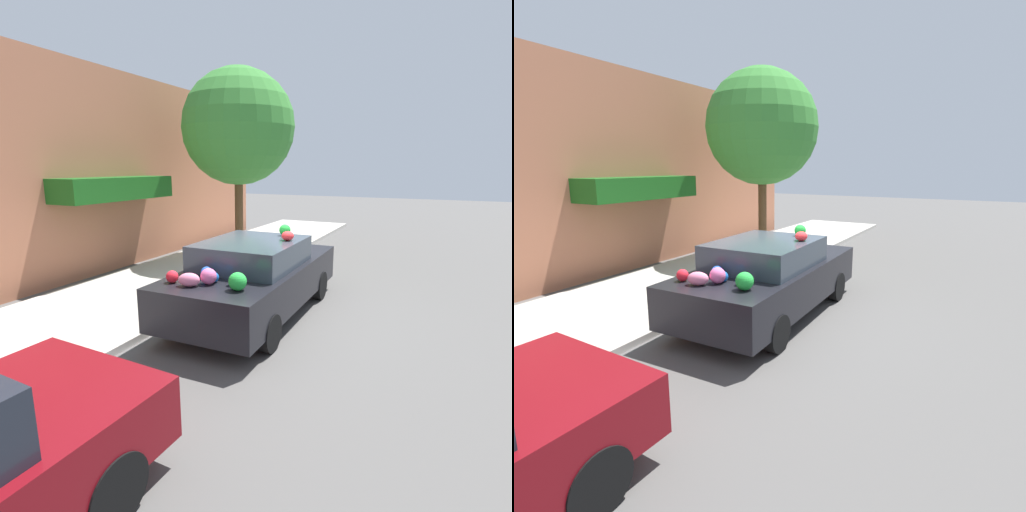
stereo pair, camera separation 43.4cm
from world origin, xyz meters
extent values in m
plane|color=#565451|center=(0.00, 0.00, 0.00)|extent=(60.00, 60.00, 0.00)
cube|color=#B2ADA3|center=(0.00, 2.70, 0.06)|extent=(24.00, 3.20, 0.11)
cube|color=#B26B4C|center=(0.00, 4.95, 2.55)|extent=(18.00, 0.30, 5.11)
cube|color=#195919|center=(1.10, 4.35, 2.18)|extent=(3.27, 0.90, 0.55)
cylinder|color=brown|center=(3.81, 2.36, 1.39)|extent=(0.24, 0.24, 2.55)
sphere|color=#388433|center=(3.81, 2.36, 3.76)|extent=(3.15, 3.15, 3.15)
cylinder|color=gold|center=(1.16, 1.77, 0.39)|extent=(0.20, 0.20, 0.55)
sphere|color=gold|center=(1.16, 1.77, 0.72)|extent=(0.18, 0.18, 0.18)
cube|color=black|center=(0.00, -0.02, 0.64)|extent=(4.35, 1.89, 0.69)
cube|color=#333D47|center=(-0.17, -0.03, 1.20)|extent=(1.97, 1.63, 0.45)
cylinder|color=black|center=(1.33, 0.83, 0.29)|extent=(0.59, 0.19, 0.58)
cylinder|color=black|center=(1.35, -0.84, 0.29)|extent=(0.59, 0.19, 0.58)
cylinder|color=black|center=(-1.35, 0.79, 0.29)|extent=(0.59, 0.19, 0.58)
cylinder|color=black|center=(-1.33, -0.88, 0.29)|extent=(0.59, 0.19, 0.58)
sphere|color=blue|center=(0.97, -0.04, 1.06)|extent=(0.21, 0.21, 0.17)
ellipsoid|color=pink|center=(-1.73, 0.24, 1.08)|extent=(0.31, 0.37, 0.20)
sphere|color=green|center=(0.56, -0.36, 1.54)|extent=(0.30, 0.30, 0.22)
sphere|color=red|center=(-1.68, 0.58, 1.07)|extent=(0.24, 0.24, 0.19)
ellipsoid|color=white|center=(1.12, 0.10, 1.12)|extent=(0.32, 0.32, 0.28)
sphere|color=white|center=(1.17, 0.63, 1.14)|extent=(0.39, 0.39, 0.33)
sphere|color=blue|center=(-1.27, 0.23, 1.08)|extent=(0.23, 0.23, 0.19)
ellipsoid|color=red|center=(0.12, -0.59, 1.51)|extent=(0.25, 0.24, 0.17)
sphere|color=pink|center=(-1.51, 0.04, 1.10)|extent=(0.34, 0.34, 0.25)
sphere|color=green|center=(-1.59, -0.50, 1.11)|extent=(0.28, 0.28, 0.27)
sphere|color=blue|center=(-1.39, 0.02, 1.06)|extent=(0.22, 0.22, 0.16)
sphere|color=black|center=(-1.41, -0.35, 1.07)|extent=(0.20, 0.20, 0.17)
sphere|color=orange|center=(1.04, -0.33, 1.08)|extent=(0.27, 0.27, 0.19)
cylinder|color=black|center=(-4.53, -0.99, 0.29)|extent=(0.60, 0.21, 0.59)
camera|label=1|loc=(-6.39, -3.11, 2.72)|focal=28.00mm
camera|label=2|loc=(-6.19, -3.49, 2.72)|focal=28.00mm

